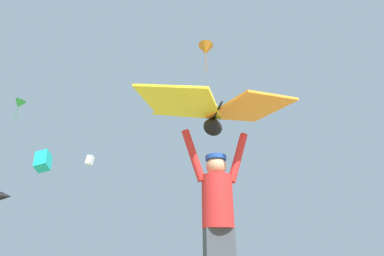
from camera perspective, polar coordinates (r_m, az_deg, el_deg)
The scene contains 8 objects.
kite_flyer_person at distance 3.22m, azimuth 5.15°, elevation -17.05°, with size 0.81×0.36×1.92m.
held_stunt_kite at distance 3.52m, azimuth 4.75°, elevation 3.67°, with size 2.01×1.11×0.42m.
distant_kite_yellow_mid_right at distance 37.13m, azimuth -7.43°, elevation 2.86°, with size 0.65×0.64×0.20m.
distant_kite_white_far_center at distance 38.05m, azimuth -19.53°, elevation -5.98°, with size 1.05×0.93×1.22m.
distant_kite_orange_low_left at distance 23.86m, azimuth 2.71°, elevation 15.22°, with size 1.66×1.68×2.71m.
distant_kite_teal_low_right at distance 19.14m, azimuth -27.36°, elevation -5.81°, with size 1.06×1.24×1.45m.
distant_kite_green_overhead_distant at distance 23.23m, azimuth -30.96°, elevation 4.12°, with size 1.08×1.03×1.65m.
marker_flag at distance 9.56m, azimuth -33.25°, elevation -12.23°, with size 0.30×0.24×2.18m.
Camera 1 is at (-1.35, -2.73, 0.55)m, focal length 27.01 mm.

